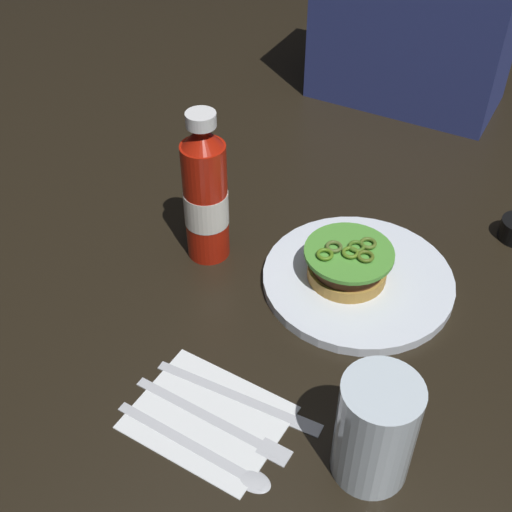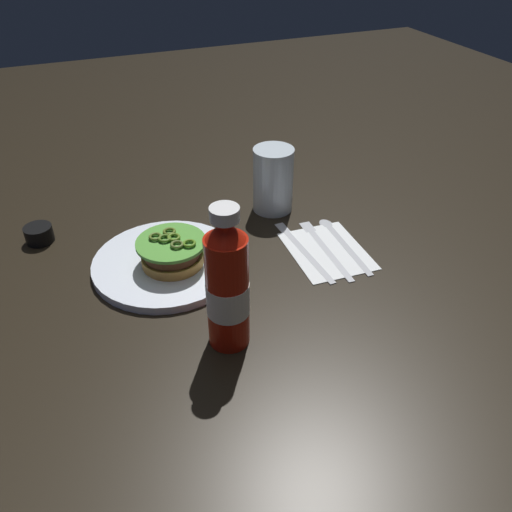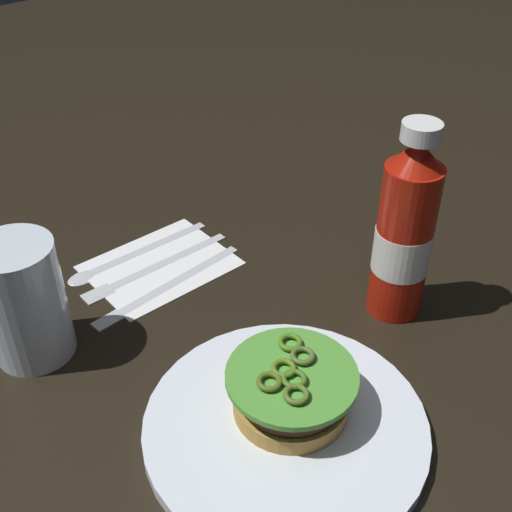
% 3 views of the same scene
% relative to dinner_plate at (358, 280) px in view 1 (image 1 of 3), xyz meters
% --- Properties ---
extents(ground_plane, '(3.00, 3.00, 0.00)m').
position_rel_dinner_plate_xyz_m(ground_plane, '(-0.07, -0.03, -0.01)').
color(ground_plane, black).
extents(dinner_plate, '(0.26, 0.26, 0.01)m').
position_rel_dinner_plate_xyz_m(dinner_plate, '(0.00, 0.00, 0.00)').
color(dinner_plate, white).
rests_on(dinner_plate, ground_plane).
extents(burger_sandwich, '(0.12, 0.12, 0.05)m').
position_rel_dinner_plate_xyz_m(burger_sandwich, '(-0.01, -0.01, 0.03)').
color(burger_sandwich, '#B5853A').
rests_on(burger_sandwich, dinner_plate).
extents(ketchup_bottle, '(0.06, 0.06, 0.23)m').
position_rel_dinner_plate_xyz_m(ketchup_bottle, '(-0.22, -0.04, 0.09)').
color(ketchup_bottle, '#B01A0B').
rests_on(ketchup_bottle, ground_plane).
extents(water_glass, '(0.08, 0.08, 0.13)m').
position_rel_dinner_plate_xyz_m(water_glass, '(0.12, -0.26, 0.06)').
color(water_glass, silver).
rests_on(water_glass, ground_plane).
extents(napkin, '(0.17, 0.14, 0.00)m').
position_rel_dinner_plate_xyz_m(napkin, '(-0.06, -0.29, -0.01)').
color(napkin, white).
rests_on(napkin, ground_plane).
extents(spoon_utensil, '(0.20, 0.03, 0.00)m').
position_rel_dinner_plate_xyz_m(spoon_utensil, '(-0.04, -0.33, -0.00)').
color(spoon_utensil, silver).
rests_on(spoon_utensil, napkin).
extents(fork_utensil, '(0.20, 0.03, 0.00)m').
position_rel_dinner_plate_xyz_m(fork_utensil, '(-0.04, -0.29, -0.00)').
color(fork_utensil, silver).
rests_on(fork_utensil, napkin).
extents(butter_knife, '(0.21, 0.02, 0.00)m').
position_rel_dinner_plate_xyz_m(butter_knife, '(-0.04, -0.25, -0.00)').
color(butter_knife, silver).
rests_on(butter_knife, napkin).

